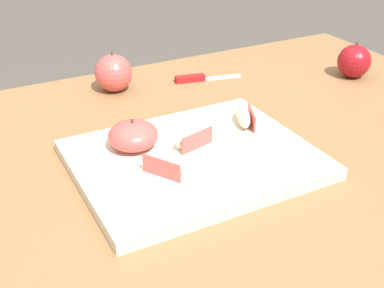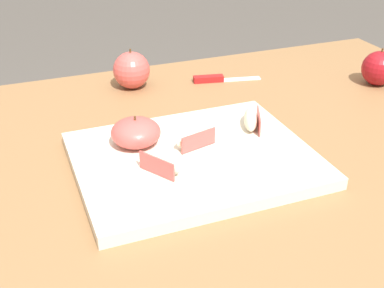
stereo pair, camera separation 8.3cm
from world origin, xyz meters
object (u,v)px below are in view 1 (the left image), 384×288
at_px(cutting_board, 192,160).
at_px(apple_wedge_middle, 244,117).
at_px(apple_wedge_left, 193,138).
at_px(whole_apple_pink_lady, 114,73).
at_px(apple_half_skin_up, 133,135).
at_px(apple_wedge_near_knife, 166,164).
at_px(whole_apple_red_delicious, 354,61).
at_px(paring_knife, 196,78).

xyz_separation_m(cutting_board, apple_wedge_middle, (0.14, 0.05, 0.03)).
xyz_separation_m(apple_wedge_left, whole_apple_pink_lady, (-0.02, 0.34, 0.00)).
xyz_separation_m(apple_half_skin_up, apple_wedge_near_knife, (0.01, -0.10, -0.01)).
distance_m(cutting_board, apple_half_skin_up, 0.11).
distance_m(cutting_board, whole_apple_red_delicious, 0.56).
distance_m(apple_wedge_near_knife, apple_wedge_middle, 0.22).
distance_m(apple_half_skin_up, apple_wedge_near_knife, 0.10).
distance_m(apple_wedge_left, whole_apple_pink_lady, 0.34).
distance_m(apple_wedge_middle, whole_apple_red_delicious, 0.41).
bearing_deg(apple_wedge_middle, apple_wedge_near_knife, -156.90).
bearing_deg(apple_half_skin_up, whole_apple_red_delicious, 10.47).
xyz_separation_m(paring_knife, whole_apple_pink_lady, (-0.19, 0.03, 0.04)).
bearing_deg(cutting_board, paring_knife, 60.88).
height_order(cutting_board, whole_apple_red_delicious, whole_apple_red_delicious).
bearing_deg(apple_wedge_left, whole_apple_red_delicious, 16.64).
bearing_deg(apple_half_skin_up, apple_wedge_near_knife, -82.27).
relative_size(apple_half_skin_up, apple_wedge_left, 1.12).
distance_m(cutting_board, apple_wedge_left, 0.04).
distance_m(apple_half_skin_up, apple_wedge_left, 0.10).
relative_size(apple_wedge_left, paring_knife, 0.48).
distance_m(apple_wedge_near_knife, paring_knife, 0.44).
bearing_deg(whole_apple_red_delicious, whole_apple_pink_lady, 160.66).
height_order(cutting_board, apple_wedge_middle, apple_wedge_middle).
relative_size(apple_wedge_near_knife, paring_knife, 0.46).
height_order(apple_wedge_left, apple_wedge_near_knife, same).
xyz_separation_m(apple_wedge_near_knife, apple_wedge_middle, (0.20, 0.09, 0.00)).
height_order(apple_half_skin_up, whole_apple_pink_lady, whole_apple_pink_lady).
distance_m(apple_half_skin_up, whole_apple_red_delicious, 0.61).
xyz_separation_m(cutting_board, apple_wedge_left, (0.01, 0.03, 0.03)).
relative_size(cutting_board, apple_half_skin_up, 4.56).
xyz_separation_m(whole_apple_pink_lady, whole_apple_red_delicious, (0.53, -0.19, -0.00)).
height_order(apple_wedge_left, whole_apple_red_delicious, whole_apple_red_delicious).
xyz_separation_m(cutting_board, whole_apple_pink_lady, (-0.00, 0.36, 0.03)).
bearing_deg(apple_wedge_left, apple_wedge_middle, 12.77).
height_order(apple_half_skin_up, apple_wedge_near_knife, apple_half_skin_up).
xyz_separation_m(apple_wedge_near_knife, paring_knife, (0.25, 0.36, -0.03)).
bearing_deg(cutting_board, apple_wedge_near_knife, -153.09).
xyz_separation_m(paring_knife, whole_apple_red_delicious, (0.34, -0.15, 0.03)).
bearing_deg(apple_wedge_left, cutting_board, -119.61).
height_order(apple_wedge_near_knife, whole_apple_red_delicious, whole_apple_red_delicious).
bearing_deg(apple_half_skin_up, apple_wedge_left, -24.43).
relative_size(apple_wedge_left, whole_apple_pink_lady, 0.84).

